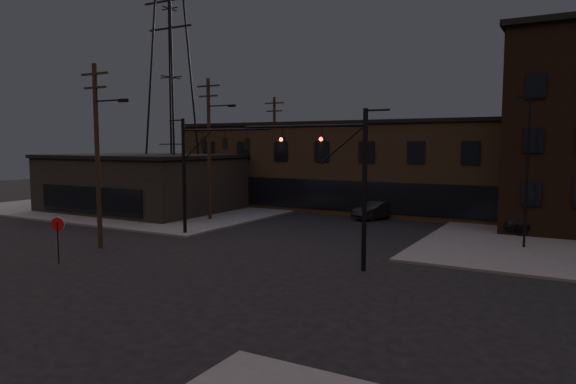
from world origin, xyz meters
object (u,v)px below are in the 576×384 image
object	(u,v)px
parked_car_lot_a	(544,222)
car_crossing	(377,210)
traffic_signal_far	(198,163)
stop_sign	(58,229)
traffic_signal_near	(343,171)

from	to	relation	value
parked_car_lot_a	car_crossing	size ratio (longest dim) A/B	1.12
traffic_signal_far	parked_car_lot_a	size ratio (longest dim) A/B	1.58
stop_sign	car_crossing	world-z (taller)	stop_sign
traffic_signal_near	parked_car_lot_a	distance (m)	17.28
stop_sign	car_crossing	bearing A→B (deg)	68.82
traffic_signal_far	parked_car_lot_a	world-z (taller)	traffic_signal_far
traffic_signal_near	traffic_signal_far	bearing A→B (deg)	163.83
stop_sign	car_crossing	size ratio (longest dim) A/B	0.55
traffic_signal_near	traffic_signal_far	xyz separation A→B (m)	(-12.07, 3.50, 0.08)
traffic_signal_far	parked_car_lot_a	bearing A→B (deg)	28.35
traffic_signal_near	parked_car_lot_a	size ratio (longest dim) A/B	1.58
stop_sign	parked_car_lot_a	world-z (taller)	stop_sign
traffic_signal_near	traffic_signal_far	world-z (taller)	same
traffic_signal_near	parked_car_lot_a	xyz separation A→B (m)	(8.43, 14.56, -3.92)
traffic_signal_far	car_crossing	distance (m)	16.23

